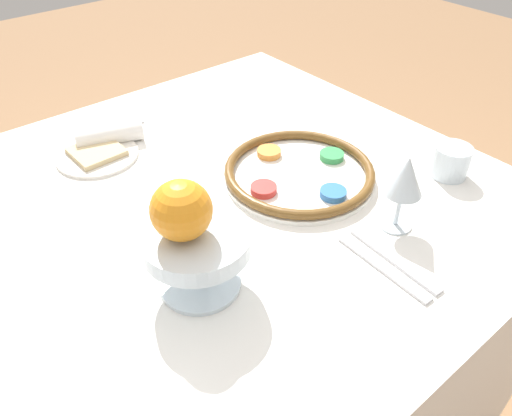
# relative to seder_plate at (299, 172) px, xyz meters

# --- Properties ---
(ground_plane) EXTENTS (8.00, 8.00, 0.00)m
(ground_plane) POSITION_rel_seder_plate_xyz_m (0.19, -0.06, -0.79)
(ground_plane) COLOR #99704C
(dining_table) EXTENTS (1.16, 1.06, 0.77)m
(dining_table) POSITION_rel_seder_plate_xyz_m (0.19, -0.06, -0.40)
(dining_table) COLOR white
(dining_table) RESTS_ON ground_plane
(seder_plate) EXTENTS (0.31, 0.31, 0.03)m
(seder_plate) POSITION_rel_seder_plate_xyz_m (0.00, 0.00, 0.00)
(seder_plate) COLOR white
(seder_plate) RESTS_ON dining_table
(wine_glass) EXTENTS (0.07, 0.07, 0.15)m
(wine_glass) POSITION_rel_seder_plate_xyz_m (-0.03, 0.22, 0.09)
(wine_glass) COLOR silver
(wine_glass) RESTS_ON dining_table
(fruit_stand) EXTENTS (0.17, 0.17, 0.11)m
(fruit_stand) POSITION_rel_seder_plate_xyz_m (0.33, 0.12, 0.07)
(fruit_stand) COLOR silver
(fruit_stand) RESTS_ON dining_table
(orange_fruit) EXTENTS (0.09, 0.09, 0.09)m
(orange_fruit) POSITION_rel_seder_plate_xyz_m (0.34, 0.11, 0.14)
(orange_fruit) COLOR orange
(orange_fruit) RESTS_ON fruit_stand
(bread_plate) EXTENTS (0.18, 0.18, 0.02)m
(bread_plate) POSITION_rel_seder_plate_xyz_m (0.29, -0.35, -0.01)
(bread_plate) COLOR silver
(bread_plate) RESTS_ON dining_table
(napkin_roll) EXTENTS (0.16, 0.09, 0.05)m
(napkin_roll) POSITION_rel_seder_plate_xyz_m (0.24, -0.38, 0.01)
(napkin_roll) COLOR white
(napkin_roll) RESTS_ON dining_table
(cup_near) EXTENTS (0.08, 0.08, 0.07)m
(cup_near) POSITION_rel_seder_plate_xyz_m (-0.25, 0.19, 0.02)
(cup_near) COLOR silver
(cup_near) RESTS_ON dining_table
(fork_left) EXTENTS (0.03, 0.19, 0.01)m
(fork_left) POSITION_rel_seder_plate_xyz_m (0.04, 0.28, -0.01)
(fork_left) COLOR silver
(fork_left) RESTS_ON dining_table
(fork_right) EXTENTS (0.03, 0.19, 0.01)m
(fork_right) POSITION_rel_seder_plate_xyz_m (0.07, 0.28, -0.01)
(fork_right) COLOR silver
(fork_right) RESTS_ON dining_table
(spoon) EXTENTS (0.17, 0.03, 0.01)m
(spoon) POSITION_rel_seder_plate_xyz_m (0.22, -0.42, -0.01)
(spoon) COLOR silver
(spoon) RESTS_ON dining_table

